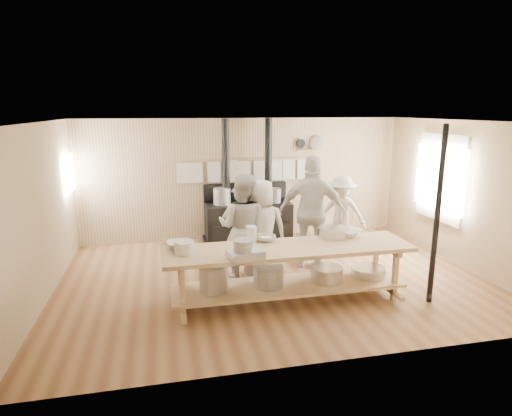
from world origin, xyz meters
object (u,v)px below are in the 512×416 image
Objects in this scene: cook_left at (243,227)px; cook_far_left at (240,231)px; prep_table at (288,268)px; chair at (347,235)px; cook_center at (262,229)px; roasting_pan at (245,254)px; cook_right at (312,212)px; stove at (248,218)px; cook_by_window at (341,213)px.

cook_far_left is at bearing -48.19° from cook_left.
chair reaches higher than prep_table.
roasting_pan is (-0.54, -1.34, 0.06)m from cook_center.
cook_left is 1.36m from roasting_pan.
chair is at bearing 48.90° from prep_table.
cook_right is at bearing -158.75° from cook_center.
cook_left is 1.07× the size of cook_center.
stove is 1.45× the size of cook_left.
cook_far_left is at bearing -159.14° from chair.
roasting_pan is at bearing 73.21° from cook_center.
cook_far_left is (-0.50, 1.15, 0.28)m from prep_table.
stove is 2.99× the size of chair.
stove is 1.95m from cook_far_left.
prep_table is 1.62m from cook_right.
cook_center is at bearing -152.83° from chair.
cook_far_left reaches higher than chair.
cook_left is (-0.47, -2.00, 0.37)m from stove.
cook_center is 0.83× the size of cook_right.
cook_far_left is at bearing 113.50° from prep_table.
prep_table is at bearing 103.81° from cook_center.
cook_right reaches higher than prep_table.
cook_center is at bearing -152.93° from cook_left.
roasting_pan is (-0.19, -1.48, 0.10)m from cook_far_left.
cook_right reaches higher than chair.
cook_left is at bearing -103.19° from stove.
cook_by_window is 3.43m from roasting_pan.
cook_right reaches higher than roasting_pan.
cook_right reaches higher than cook_far_left.
stove reaches higher than prep_table.
cook_by_window reaches higher than prep_table.
cook_center is at bearing 98.83° from prep_table.
cook_center is at bearing -94.54° from stove.
cook_far_left reaches higher than cook_by_window.
chair is (0.20, 0.11, -0.50)m from cook_by_window.
cook_far_left is 3.43× the size of roasting_pan.
cook_left is at bearing 114.67° from prep_table.
cook_center is (0.31, -0.00, -0.06)m from cook_left.
cook_center is 1.93× the size of chair.
cook_by_window is 3.26× the size of roasting_pan.
cook_right is at bearing 46.95° from roasting_pan.
chair is 3.70m from roasting_pan.
stove is at bearing 154.39° from chair.
cook_by_window is (2.22, 0.94, -0.04)m from cook_far_left.
cook_by_window is (1.88, 1.08, -0.08)m from cook_center.
cook_left is 2.74m from chair.
cook_left is (-0.47, 1.02, 0.37)m from prep_table.
stove is at bearing 89.96° from prep_table.
cook_left is 1.18× the size of cook_by_window.
prep_table is 2.94m from chair.
cook_by_window is at bearing -153.36° from chair.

